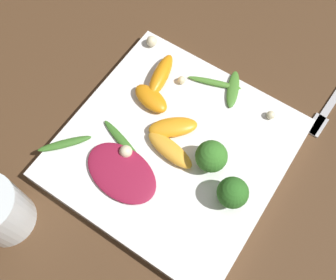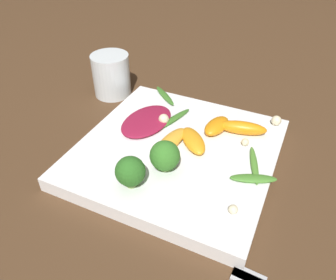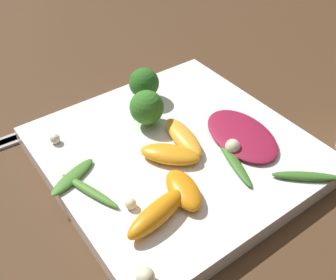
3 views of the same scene
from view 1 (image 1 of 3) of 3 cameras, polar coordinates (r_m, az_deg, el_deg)
ground_plane at (r=0.57m, az=0.86°, el=-1.86°), size 2.40×2.40×0.00m
plate at (r=0.56m, az=0.87°, el=-1.40°), size 0.30×0.30×0.02m
fork at (r=0.66m, az=22.62°, el=4.95°), size 0.02×0.17×0.01m
radicchio_leaf_0 at (r=0.54m, az=-6.76°, el=-4.71°), size 0.12×0.08×0.01m
orange_segment_0 at (r=0.56m, az=0.73°, el=1.87°), size 0.07×0.07×0.02m
orange_segment_1 at (r=0.54m, az=0.21°, el=-1.40°), size 0.08×0.04×0.02m
orange_segment_2 at (r=0.60m, az=-1.08°, el=9.36°), size 0.04×0.08×0.02m
orange_segment_3 at (r=0.58m, az=-2.49°, el=6.04°), size 0.06×0.04×0.02m
broccoli_floret_0 at (r=0.51m, az=9.36°, el=-7.57°), size 0.04×0.04×0.05m
broccoli_floret_1 at (r=0.52m, az=6.31°, el=-2.39°), size 0.04×0.04×0.05m
arugula_sprig_0 at (r=0.60m, az=9.41°, el=7.30°), size 0.04×0.07×0.01m
arugula_sprig_1 at (r=0.56m, az=-6.51°, el=-0.35°), size 0.09×0.04×0.01m
arugula_sprig_2 at (r=0.60m, az=6.75°, el=8.26°), size 0.08×0.04×0.01m
arugula_sprig_3 at (r=0.57m, az=-14.76°, el=-0.51°), size 0.06×0.07×0.01m
macadamia_nut_0 at (r=0.59m, az=14.70°, el=3.53°), size 0.01×0.01×0.01m
macadamia_nut_1 at (r=0.64m, az=-2.39°, el=14.12°), size 0.02×0.02×0.02m
macadamia_nut_2 at (r=0.54m, az=-6.13°, el=-1.68°), size 0.02×0.02×0.02m
macadamia_nut_3 at (r=0.60m, az=1.99°, el=8.68°), size 0.01×0.01×0.01m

